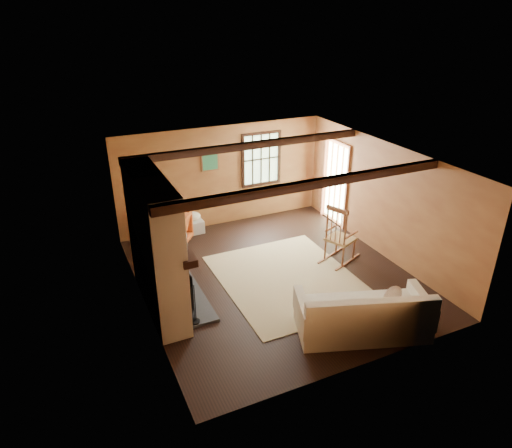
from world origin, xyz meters
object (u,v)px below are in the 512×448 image
fireplace (157,250)px  rocking_chair (340,238)px  laundry_basket (192,227)px  armchair (170,230)px  sofa (364,317)px

fireplace → rocking_chair: bearing=0.2°
fireplace → laundry_basket: 3.04m
fireplace → rocking_chair: 3.77m
fireplace → rocking_chair: (3.72, 0.01, -0.57)m
armchair → laundry_basket: bearing=160.0°
fireplace → sofa: bearing=-37.9°
fireplace → sofa: 3.57m
rocking_chair → sofa: bearing=132.1°
sofa → laundry_basket: size_ratio=4.57×
fireplace → laundry_basket: size_ratio=4.80×
rocking_chair → fireplace: bearing=66.7°
laundry_basket → rocking_chair: bearing=-47.1°
rocking_chair → armchair: 3.67m
laundry_basket → sofa: bearing=-73.5°
sofa → laundry_basket: (-1.39, 4.69, -0.15)m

